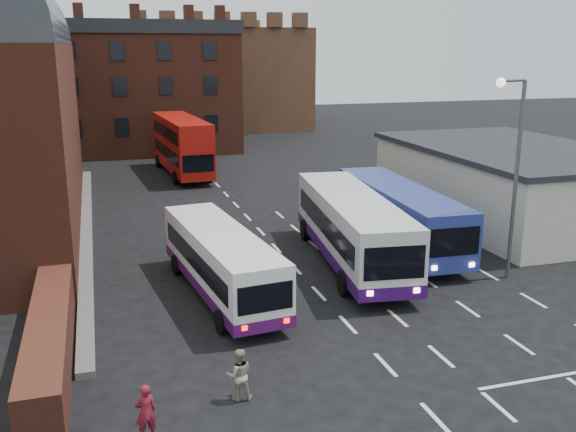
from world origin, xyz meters
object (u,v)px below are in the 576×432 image
object	(u,v)px
bus_blue	(400,212)
street_lamp	(513,161)
pedestrian_red	(146,412)
pedestrian_beige	(239,375)
bus_white_inbound	(352,224)
bus_white_outbound	(221,258)
bus_red_double	(182,145)

from	to	relation	value
bus_blue	street_lamp	distance (m)	6.92
pedestrian_red	pedestrian_beige	bearing A→B (deg)	-169.18
bus_white_inbound	street_lamp	distance (m)	7.55
bus_white_outbound	pedestrian_beige	xyz separation A→B (m)	(-1.08, -8.08, -0.81)
bus_white_inbound	bus_blue	world-z (taller)	bus_white_inbound
pedestrian_beige	bus_white_outbound	bearing A→B (deg)	-93.16
bus_red_double	pedestrian_beige	xyz separation A→B (m)	(-3.06, -34.14, -1.61)
bus_blue	pedestrian_red	distance (m)	18.96
bus_white_inbound	street_lamp	world-z (taller)	street_lamp
bus_white_outbound	pedestrian_red	distance (m)	10.04
pedestrian_red	pedestrian_beige	xyz separation A→B (m)	(2.72, 1.18, 0.02)
bus_red_double	street_lamp	size ratio (longest dim) A/B	1.32
bus_white_outbound	street_lamp	distance (m)	12.81
bus_red_double	pedestrian_beige	world-z (taller)	bus_red_double
bus_white_inbound	bus_blue	bearing A→B (deg)	-145.12
bus_white_outbound	pedestrian_red	xyz separation A→B (m)	(-3.79, -9.26, -0.83)
bus_blue	pedestrian_beige	world-z (taller)	bus_blue
bus_white_outbound	bus_white_inbound	bearing A→B (deg)	11.34
bus_white_outbound	bus_blue	size ratio (longest dim) A/B	0.88
bus_blue	pedestrian_beige	distance (m)	16.22
bus_blue	bus_red_double	size ratio (longest dim) A/B	1.00
bus_white_outbound	street_lamp	world-z (taller)	street_lamp
street_lamp	bus_white_outbound	bearing A→B (deg)	172.03
bus_white_outbound	pedestrian_beige	world-z (taller)	bus_white_outbound
street_lamp	pedestrian_red	world-z (taller)	street_lamp
bus_blue	pedestrian_beige	xyz separation A→B (m)	(-10.93, -11.94, -1.04)
bus_white_inbound	bus_red_double	xyz separation A→B (m)	(-4.57, 23.96, 0.48)
bus_white_inbound	pedestrian_beige	xyz separation A→B (m)	(-7.63, -10.18, -1.13)
bus_white_inbound	bus_red_double	bearing A→B (deg)	-72.34
bus_white_outbound	bus_red_double	xyz separation A→B (m)	(1.98, 26.05, 0.80)
bus_blue	pedestrian_red	xyz separation A→B (m)	(-13.65, -13.12, -1.05)
bus_white_inbound	pedestrian_beige	world-z (taller)	bus_white_inbound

